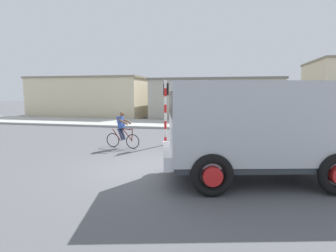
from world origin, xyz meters
TOP-DOWN VIEW (x-y plane):
  - ground_plane at (0.00, 0.00)m, footprint 120.00×120.00m
  - sidewalk_far at (0.00, 12.55)m, footprint 80.00×5.00m
  - truck_foreground at (3.54, -0.26)m, footprint 5.85×3.77m
  - cyclist at (-2.16, 3.29)m, footprint 1.72×0.53m
  - traffic_light_pole at (-0.36, 4.54)m, footprint 0.24×0.43m
  - car_red_near at (6.46, 5.08)m, footprint 4.22×2.34m
  - building_corner_left at (-11.87, 19.19)m, footprint 12.11×7.53m
  - building_mid_block at (1.32, 19.32)m, footprint 12.01×8.02m

SIDE VIEW (x-z plane):
  - ground_plane at x=0.00m, z-range 0.00..0.00m
  - sidewalk_far at x=0.00m, z-range 0.00..0.16m
  - car_red_near at x=6.46m, z-range 0.02..1.62m
  - cyclist at x=-2.16m, z-range 0.00..1.72m
  - truck_foreground at x=3.54m, z-range 0.22..3.12m
  - building_mid_block at x=1.32m, z-range 0.00..3.89m
  - traffic_light_pole at x=-0.36m, z-range 0.47..3.67m
  - building_corner_left at x=-11.87m, z-range 0.00..4.17m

